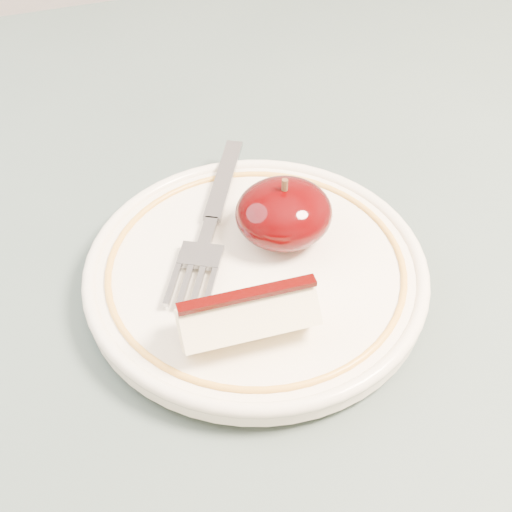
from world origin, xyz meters
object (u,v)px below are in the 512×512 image
object	(u,v)px
apple_half	(284,213)
plate	(256,271)
table	(264,382)
fork	(211,221)

from	to	relation	value
apple_half	plate	bearing A→B (deg)	-139.57
table	plate	size ratio (longest dim) A/B	4.11
table	apple_half	world-z (taller)	apple_half
table	plate	world-z (taller)	plate
plate	fork	xyz separation A→B (m)	(-0.02, 0.05, 0.01)
apple_half	fork	xyz separation A→B (m)	(-0.04, 0.02, -0.01)
plate	apple_half	distance (m)	0.04
apple_half	fork	distance (m)	0.05
plate	table	bearing A→B (deg)	-86.98
plate	fork	bearing A→B (deg)	109.88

